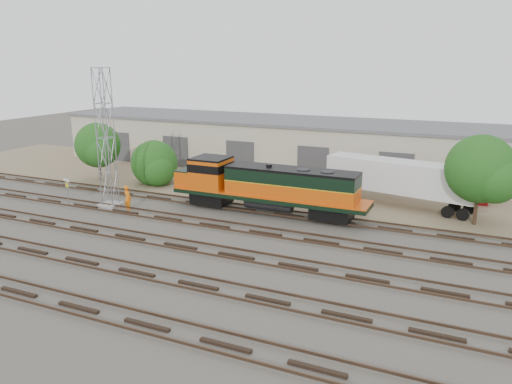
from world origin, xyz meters
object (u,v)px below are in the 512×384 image
at_px(locomotive, 266,186).
at_px(semi_trailer, 404,178).
at_px(worker, 128,198).
at_px(signal_tower, 106,141).

relative_size(locomotive, semi_trailer, 1.27).
height_order(worker, semi_trailer, semi_trailer).
bearing_deg(signal_tower, semi_trailer, 23.87).
relative_size(signal_tower, worker, 5.49).
bearing_deg(semi_trailer, signal_tower, -144.88).
height_order(signal_tower, worker, signal_tower).
bearing_deg(worker, locomotive, -142.16).
height_order(locomotive, semi_trailer, locomotive).
distance_m(locomotive, semi_trailer, 11.35).
xyz_separation_m(signal_tower, semi_trailer, (21.86, 9.67, -3.02)).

